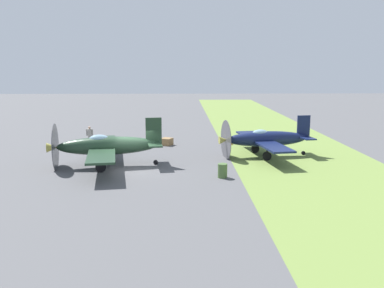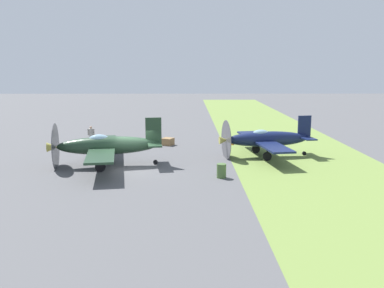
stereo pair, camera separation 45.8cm
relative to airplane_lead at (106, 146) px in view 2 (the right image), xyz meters
name	(u,v)px [view 2 (the right image)]	position (x,y,z in m)	size (l,w,h in m)	color
ground_plane	(134,169)	(-0.72, -2.05, -1.49)	(160.00, 160.00, 0.00)	#515154
grass_verge	(313,168)	(-0.72, -14.50, -1.49)	(120.00, 11.00, 0.01)	olive
airplane_lead	(106,146)	(0.00, 0.00, 0.00)	(10.05, 8.00, 3.56)	#233D28
airplane_wingman	(266,139)	(3.09, -11.84, -0.10)	(9.38, 7.46, 3.32)	#141E47
ground_crew_chief	(91,135)	(8.01, 2.88, -0.58)	(0.38, 0.63, 1.73)	#9E998E
fuel_drum	(221,171)	(-3.15, -7.89, -1.04)	(0.60, 0.60, 0.90)	#476633
supply_crate	(168,142)	(8.00, -3.97, -1.17)	(0.90, 0.90, 0.64)	olive
runway_marker_cone	(232,142)	(8.13, -9.76, -1.27)	(0.36, 0.36, 0.44)	orange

